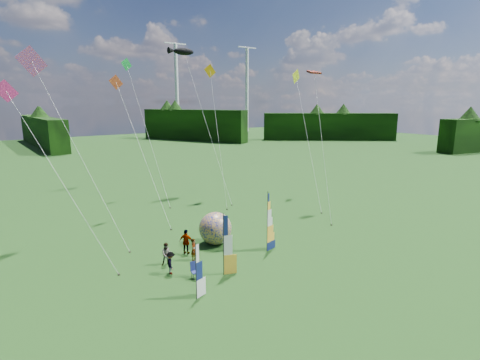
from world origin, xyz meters
TOP-DOWN VIEW (x-y plane):
  - ground at (0.00, 0.00)m, footprint 220.00×220.00m
  - treeline_ring at (0.00, 0.00)m, footprint 210.00×210.00m
  - turbine_left at (70.00, 95.00)m, footprint 8.00×1.20m
  - turbine_right at (45.00, 102.00)m, footprint 8.00×1.20m
  - feather_banner_main at (0.83, 3.11)m, footprint 1.20×0.36m
  - side_banner_left at (-3.91, 1.84)m, footprint 1.06×0.47m
  - side_banner_far at (-6.83, 0.26)m, footprint 0.95×0.36m
  - bol_inflatable at (-1.42, 6.64)m, footprint 2.71×2.71m
  - spectator_a at (-4.30, 4.96)m, footprint 0.69×0.67m
  - spectator_b at (-6.17, 5.37)m, footprint 0.85×0.61m
  - spectator_c at (-6.56, 3.98)m, footprint 0.68×1.03m
  - spectator_d at (-4.20, 6.24)m, footprint 1.00×1.14m
  - camp_chair at (-5.60, 2.45)m, footprint 0.74×0.74m
  - kite_whale at (6.14, 19.94)m, footprint 7.60×13.50m
  - kite_rainbow_delta at (-9.40, 12.84)m, footprint 10.03×12.93m
  - kite_parafoil at (11.27, 7.27)m, footprint 8.59×10.50m
  - small_kite_red at (-3.35, 15.69)m, footprint 4.90×10.83m
  - small_kite_orange at (6.00, 17.37)m, footprint 5.46×9.71m
  - small_kite_yellow at (13.83, 11.57)m, footprint 10.54×13.30m
  - small_kite_pink at (-11.52, 9.11)m, footprint 8.34×10.17m
  - small_kite_green at (0.08, 22.50)m, footprint 6.00×11.87m

SIDE VIEW (x-z plane):
  - ground at x=0.00m, z-range 0.00..0.00m
  - camp_chair at x=-5.60m, z-range 0.00..1.06m
  - spectator_c at x=-6.56m, z-range 0.00..1.49m
  - spectator_b at x=-6.17m, z-range 0.00..1.57m
  - spectator_a at x=-4.30m, z-range 0.00..1.59m
  - spectator_d at x=-4.20m, z-range 0.00..1.86m
  - bol_inflatable at x=-1.42m, z-range 0.00..2.55m
  - side_banner_far at x=-6.83m, z-range 0.00..3.23m
  - side_banner_left at x=-3.91m, z-range 0.00..3.96m
  - feather_banner_main at x=0.83m, z-range 0.00..4.43m
  - treeline_ring at x=0.00m, z-range 0.00..8.00m
  - small_kite_pink at x=-11.52m, z-range 0.00..12.81m
  - small_kite_red at x=-3.35m, z-range 0.00..13.88m
  - small_kite_yellow at x=13.83m, z-range 0.00..15.24m
  - kite_parafoil at x=11.27m, z-range 0.00..15.35m
  - small_kite_orange at x=6.00m, z-range 0.00..15.61m
  - kite_rainbow_delta at x=-9.40m, z-range 0.00..15.83m
  - small_kite_green at x=0.08m, z-range 0.00..16.31m
  - kite_whale at x=6.14m, z-range 0.00..18.32m
  - turbine_left at x=70.00m, z-range 0.00..30.00m
  - turbine_right at x=45.00m, z-range 0.00..30.00m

